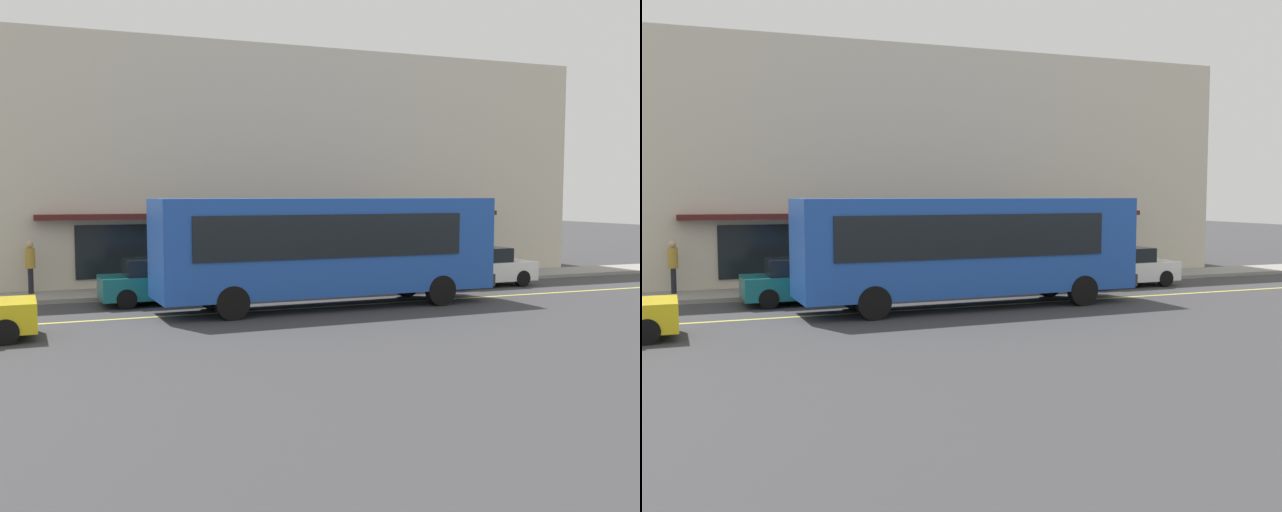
# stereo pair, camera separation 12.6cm
# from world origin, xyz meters

# --- Properties ---
(ground) EXTENTS (120.00, 120.00, 0.00)m
(ground) POSITION_xyz_m (0.00, 0.00, 0.00)
(ground) COLOR #38383A
(sidewalk) EXTENTS (80.00, 2.53, 0.15)m
(sidewalk) POSITION_xyz_m (0.00, 5.08, 0.07)
(sidewalk) COLOR gray
(sidewalk) RESTS_ON ground
(lane_centre_stripe) EXTENTS (36.00, 0.16, 0.01)m
(lane_centre_stripe) POSITION_xyz_m (0.00, 0.00, 0.00)
(lane_centre_stripe) COLOR #D8D14C
(lane_centre_stripe) RESTS_ON ground
(storefront_building) EXTENTS (27.50, 11.96, 9.56)m
(storefront_building) POSITION_xyz_m (2.62, 12.02, 4.77)
(storefront_building) COLOR beige
(storefront_building) RESTS_ON ground
(bus) EXTENTS (11.20, 2.85, 3.50)m
(bus) POSITION_xyz_m (1.76, -0.13, 1.99)
(bus) COLOR #1E4CAD
(bus) RESTS_ON ground
(traffic_light) EXTENTS (0.30, 0.52, 3.20)m
(traffic_light) POSITION_xyz_m (6.30, 4.31, 2.53)
(traffic_light) COLOR #2D2D33
(traffic_light) RESTS_ON sidewalk
(car_teal) EXTENTS (4.33, 1.92, 1.52)m
(car_teal) POSITION_xyz_m (-2.99, 2.65, 0.74)
(car_teal) COLOR #14666B
(car_teal) RESTS_ON ground
(car_white) EXTENTS (4.35, 1.96, 1.52)m
(car_white) POSITION_xyz_m (9.36, 2.74, 0.74)
(car_white) COLOR white
(car_white) RESTS_ON ground
(pedestrian_by_curb) EXTENTS (0.34, 0.34, 1.79)m
(pedestrian_by_curb) POSITION_xyz_m (4.22, 5.24, 1.23)
(pedestrian_by_curb) COLOR black
(pedestrian_by_curb) RESTS_ON sidewalk
(pedestrian_near_storefront) EXTENTS (0.34, 0.34, 1.86)m
(pedestrian_near_storefront) POSITION_xyz_m (-7.16, 5.64, 1.28)
(pedestrian_near_storefront) COLOR black
(pedestrian_near_storefront) RESTS_ON sidewalk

